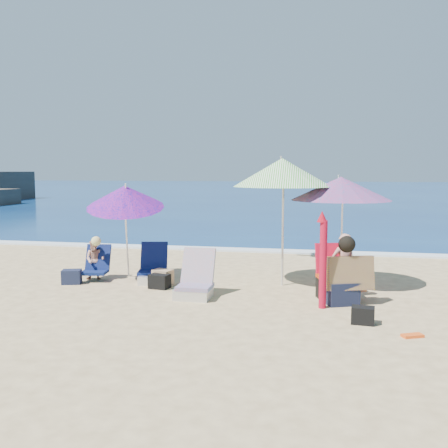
% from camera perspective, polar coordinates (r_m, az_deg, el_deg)
% --- Properties ---
extents(ground, '(120.00, 120.00, 0.00)m').
position_cam_1_polar(ground, '(7.31, 0.77, -9.48)').
color(ground, '#D8BC84').
rests_on(ground, ground).
extents(sea, '(120.00, 80.00, 0.12)m').
position_cam_1_polar(sea, '(51.98, 9.98, 3.78)').
color(sea, navy).
rests_on(sea, ground).
extents(foam, '(120.00, 0.50, 0.04)m').
position_cam_1_polar(foam, '(12.25, 5.18, -3.06)').
color(foam, white).
rests_on(foam, ground).
extents(umbrella_turquoise, '(2.14, 2.14, 1.89)m').
position_cam_1_polar(umbrella_turquoise, '(8.52, 13.15, 3.94)').
color(umbrella_turquoise, white).
rests_on(umbrella_turquoise, ground).
extents(umbrella_striped, '(1.70, 1.70, 2.21)m').
position_cam_1_polar(umbrella_striped, '(8.50, 6.64, 5.84)').
color(umbrella_striped, silver).
rests_on(umbrella_striped, ground).
extents(umbrella_blue, '(1.68, 1.71, 1.85)m').
position_cam_1_polar(umbrella_blue, '(8.89, -11.19, 3.10)').
color(umbrella_blue, white).
rests_on(umbrella_blue, ground).
extents(furled_umbrella, '(0.17, 0.17, 1.40)m').
position_cam_1_polar(furled_umbrella, '(7.26, 11.19, -3.50)').
color(furled_umbrella, '#B00C27').
rests_on(furled_umbrella, ground).
extents(chair_navy, '(0.63, 0.75, 0.68)m').
position_cam_1_polar(chair_navy, '(8.97, -8.05, -5.42)').
color(chair_navy, '#0C1848').
rests_on(chair_navy, ground).
extents(chair_rainbow, '(0.56, 0.66, 0.74)m').
position_cam_1_polar(chair_rainbow, '(7.84, -3.33, -6.94)').
color(chair_rainbow, '#C54555').
rests_on(chair_rainbow, ground).
extents(camp_chair_left, '(0.62, 0.67, 0.85)m').
position_cam_1_polar(camp_chair_left, '(7.88, 12.43, -6.57)').
color(camp_chair_left, '#BA350D').
rests_on(camp_chair_left, ground).
extents(person_center, '(0.79, 0.87, 1.02)m').
position_cam_1_polar(person_center, '(7.77, 13.67, -4.97)').
color(person_center, tan).
rests_on(person_center, ground).
extents(person_left, '(0.50, 0.58, 0.80)m').
position_cam_1_polar(person_left, '(9.34, -14.43, -3.94)').
color(person_left, tan).
rests_on(person_left, ground).
extents(bag_navy_a, '(0.37, 0.31, 0.25)m').
position_cam_1_polar(bag_navy_a, '(9.16, -16.95, -5.76)').
color(bag_navy_a, '#181E35').
rests_on(bag_navy_a, ground).
extents(bag_black_a, '(0.36, 0.29, 0.24)m').
position_cam_1_polar(bag_black_a, '(8.50, -7.35, -6.49)').
color(bag_black_a, black).
rests_on(bag_black_a, ground).
extents(bag_tan, '(0.38, 0.32, 0.27)m').
position_cam_1_polar(bag_tan, '(8.70, -6.98, -6.07)').
color(bag_tan, tan).
rests_on(bag_tan, ground).
extents(bag_navy_b, '(0.55, 0.49, 0.34)m').
position_cam_1_polar(bag_navy_b, '(7.65, 13.18, -7.62)').
color(bag_navy_b, '#161B31').
rests_on(bag_navy_b, ground).
extents(bag_black_b, '(0.31, 0.23, 0.22)m').
position_cam_1_polar(bag_black_b, '(6.78, 15.53, -9.98)').
color(bag_black_b, black).
rests_on(bag_black_b, ground).
extents(orange_item, '(0.28, 0.21, 0.03)m').
position_cam_1_polar(orange_item, '(6.47, 20.65, -11.81)').
color(orange_item, '#EF5419').
rests_on(orange_item, ground).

